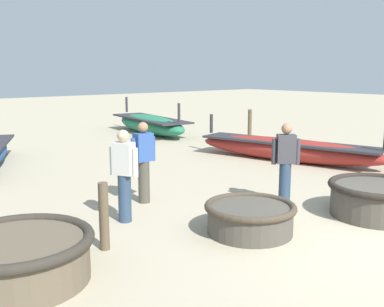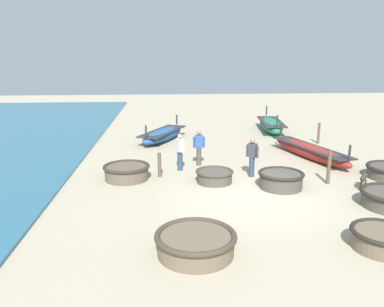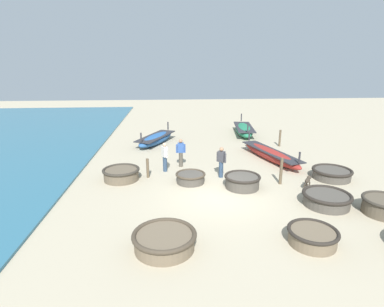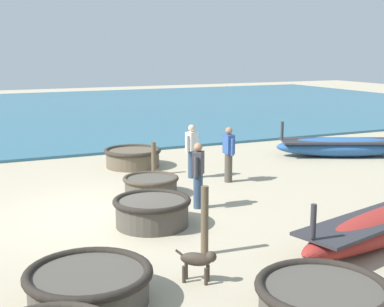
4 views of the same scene
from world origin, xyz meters
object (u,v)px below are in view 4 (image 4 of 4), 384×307
Objects in this scene: coracle_center at (133,157)px; mooring_post_shoreline at (154,158)px; coracle_nearest at (151,185)px; long_boat_green_hull at (342,146)px; coracle_front_left at (89,284)px; fisherman_standing_left at (229,153)px; fisherman_crouching at (198,174)px; dog at (198,260)px; mooring_post_inland at (205,221)px; coracle_front_right at (152,211)px; fisherman_by_coracle at (192,150)px; coracle_beside_post at (323,298)px.

mooring_post_shoreline is (1.28, 0.23, 0.17)m from coracle_center.
coracle_nearest is 1.47× the size of mooring_post_shoreline.
long_boat_green_hull is at bearing 103.62° from coracle_nearest.
coracle_front_left is 1.22× the size of fisherman_standing_left.
fisherman_crouching is (1.59, 0.59, 0.57)m from coracle_nearest.
mooring_post_shoreline is (-7.37, 2.03, 0.12)m from dog.
mooring_post_inland is at bearing 149.15° from dog.
long_boat_green_hull is (1.47, 7.19, 0.03)m from coracle_center.
coracle_front_right is 1.06× the size of fisherman_by_coracle.
mooring_post_shoreline is (-4.41, 1.71, 0.16)m from coracle_front_right.
coracle_beside_post is at bearing -3.94° from coracle_center.
dog is at bearing -30.85° from mooring_post_inland.
coracle_nearest is at bearing 172.76° from mooring_post_inland.
coracle_front_right is (2.32, -0.84, 0.07)m from coracle_nearest.
coracle_front_right is 2.96× the size of dog.
coracle_front_left is 0.41× the size of long_boat_green_hull.
fisherman_standing_left reaches higher than coracle_front_right.
fisherman_crouching reaches higher than coracle_center.
dog is 1.24m from mooring_post_inland.
mooring_post_inland is at bearing -12.55° from mooring_post_shoreline.
dog is 0.44× the size of mooring_post_inland.
coracle_center is at bearing -153.19° from fisherman_by_coracle.
long_boat_green_hull is (-1.90, 7.83, 0.09)m from coracle_nearest.
coracle_front_left is at bearing -56.45° from long_boat_green_hull.
coracle_center is at bearing -169.93° from mooring_post_shoreline.
long_boat_green_hull is at bearing 128.61° from dog.
dog is 7.65m from mooring_post_shoreline.
coracle_nearest is 1.12× the size of mooring_post_inland.
fisherman_by_coracle is at bearing 125.32° from coracle_nearest.
fisherman_crouching reaches higher than coracle_beside_post.
fisherman_by_coracle is (2.15, 1.08, 0.51)m from coracle_center.
coracle_beside_post is at bearing 57.75° from coracle_front_left.
long_boat_green_hull is at bearing 78.43° from coracle_center.
coracle_front_right reaches higher than coracle_center.
coracle_beside_post is 10.44m from coracle_center.
fisherman_crouching is at bearing 117.17° from coracle_front_right.
fisherman_crouching is 2.79× the size of dog.
fisherman_crouching is 2.69m from fisherman_standing_left.
coracle_front_right is at bearing -51.05° from fisherman_standing_left.
coracle_nearest is at bearing -22.66° from mooring_post_shoreline.
fisherman_by_coracle reaches higher than coracle_beside_post.
coracle_beside_post is 4.78m from coracle_front_right.
coracle_beside_post reaches higher than coracle_nearest.
long_boat_green_hull is at bearing 123.55° from coracle_front_left.
coracle_center is at bearing 165.40° from coracle_front_right.
coracle_beside_post is 8.48m from fisherman_by_coracle.
fisherman_by_coracle is 1.14m from fisherman_standing_left.
fisherman_by_coracle is 2.79× the size of dog.
mooring_post_inland is at bearing -8.82° from coracle_center.
coracle_front_right is 0.36× the size of long_boat_green_hull.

